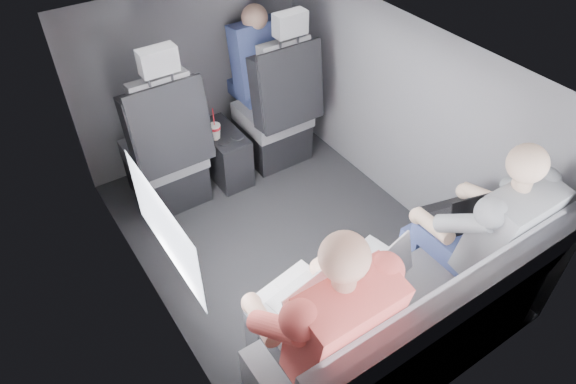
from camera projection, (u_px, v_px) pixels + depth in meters
floor at (289, 244)px, 3.45m from camera, size 2.60×2.60×0.00m
ceiling at (290, 59)px, 2.56m from camera, size 2.60×2.60×0.00m
panel_left at (144, 226)px, 2.63m from camera, size 0.02×2.60×1.35m
panel_right at (402, 118)px, 3.38m from camera, size 0.02×2.60×1.35m
panel_front at (192, 75)px, 3.81m from camera, size 1.80×0.02×1.35m
panel_back at (459, 322)px, 2.20m from camera, size 1.80×0.02×1.35m
side_window at (164, 228)px, 2.30m from camera, size 0.02×0.75×0.42m
seatbelt at (289, 78)px, 3.53m from camera, size 0.35×0.11×0.59m
front_seat_left at (167, 156)px, 3.52m from camera, size 0.52×0.58×1.26m
front_seat_right at (277, 116)px, 3.90m from camera, size 0.52×0.58×1.26m
center_console at (224, 154)px, 3.87m from camera, size 0.24×0.48×0.41m
rear_bench at (407, 331)px, 2.59m from camera, size 1.60×0.57×0.92m
soda_cup at (215, 131)px, 3.64m from camera, size 0.08×0.08×0.25m
laptop_white at (301, 296)px, 2.35m from camera, size 0.37×0.37×0.25m
laptop_silver at (376, 265)px, 2.49m from camera, size 0.37×0.35×0.23m
laptop_black at (460, 214)px, 2.76m from camera, size 0.35×0.34×0.22m
passenger_rear_left at (321, 324)px, 2.21m from camera, size 0.54×0.65×1.28m
passenger_rear_right at (480, 231)px, 2.65m from camera, size 0.52×0.63×1.24m
passenger_front_right at (257, 61)px, 3.83m from camera, size 0.38×0.38×0.74m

